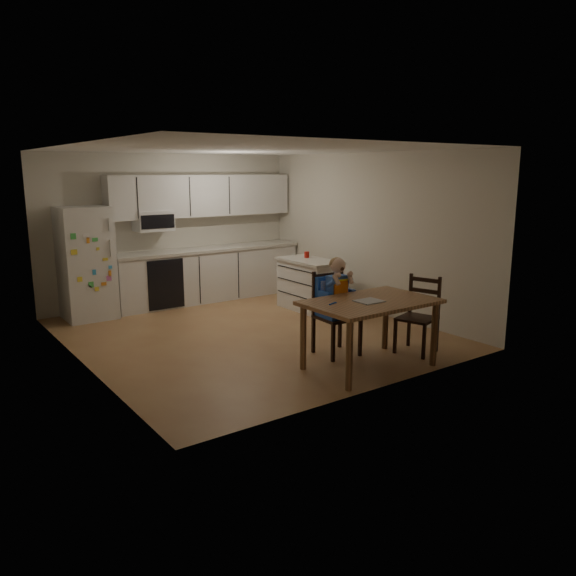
# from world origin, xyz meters

# --- Properties ---
(room) EXTENTS (4.52, 5.01, 2.51)m
(room) POSITION_xyz_m (0.00, 0.48, 1.25)
(room) COLOR #96643C
(room) RESTS_ON ground
(refrigerator) EXTENTS (0.72, 0.70, 1.70)m
(refrigerator) POSITION_xyz_m (-1.55, 2.15, 0.85)
(refrigerator) COLOR silver
(refrigerator) RESTS_ON ground
(kitchen_run) EXTENTS (3.37, 0.62, 2.15)m
(kitchen_run) POSITION_xyz_m (0.50, 2.24, 0.88)
(kitchen_run) COLOR silver
(kitchen_run) RESTS_ON ground
(kitchen_island) EXTENTS (0.59, 1.12, 0.83)m
(kitchen_island) POSITION_xyz_m (1.51, 0.59, 0.42)
(kitchen_island) COLOR silver
(kitchen_island) RESTS_ON ground
(red_cup) EXTENTS (0.08, 0.08, 0.10)m
(red_cup) POSITION_xyz_m (1.59, 0.77, 0.88)
(red_cup) COLOR red
(red_cup) RESTS_ON kitchen_island
(dining_table) EXTENTS (1.47, 0.95, 0.79)m
(dining_table) POSITION_xyz_m (0.40, -1.97, 0.68)
(dining_table) COLOR brown
(dining_table) RESTS_ON ground
(napkin) EXTENTS (0.28, 0.25, 0.01)m
(napkin) POSITION_xyz_m (0.34, -2.00, 0.79)
(napkin) COLOR #ACACB1
(napkin) RESTS_ON dining_table
(toddler_spoon) EXTENTS (0.12, 0.06, 0.02)m
(toddler_spoon) POSITION_xyz_m (-0.08, -1.86, 0.80)
(toddler_spoon) COLOR blue
(toddler_spoon) RESTS_ON dining_table
(chair_booster) EXTENTS (0.48, 0.48, 1.20)m
(chair_booster) POSITION_xyz_m (0.40, -1.35, 0.73)
(chair_booster) COLOR black
(chair_booster) RESTS_ON ground
(chair_side) EXTENTS (0.52, 0.52, 0.95)m
(chair_side) POSITION_xyz_m (1.34, -1.89, 0.54)
(chair_side) COLOR black
(chair_side) RESTS_ON ground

